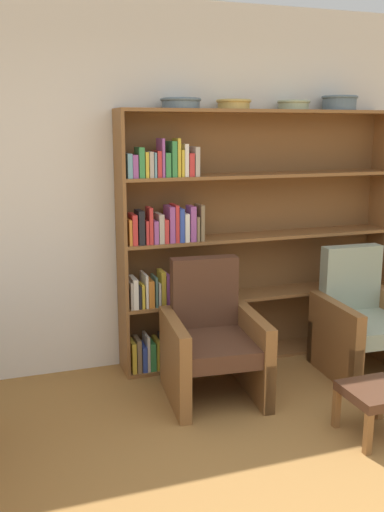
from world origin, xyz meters
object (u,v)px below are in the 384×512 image
(footstool, at_px, (376,397))
(bookshelf, at_px, (234,240))
(bowl_stoneware, at_px, (181,103))
(bowl_terracotta, at_px, (234,104))
(bowl_olive, at_px, (294,104))
(armchair_cushioned, at_px, (364,321))
(bowl_cream, at_px, (339,102))
(armchair_leather, at_px, (212,341))

(footstool, bearing_deg, bookshelf, 103.32)
(bookshelf, height_order, bowl_stoneware, bowl_stoneware)
(bowl_terracotta, distance_m, footstool, 2.28)
(footstool, bearing_deg, bowl_olive, 84.43)
(footstool, bearing_deg, bowl_terracotta, 104.51)
(bowl_stoneware, relative_size, armchair_cushioned, 0.32)
(bowl_stoneware, bearing_deg, footstool, -61.04)
(bowl_olive, bearing_deg, bowl_stoneware, -180.00)
(bowl_terracotta, height_order, bowl_cream, bowl_cream)
(bowl_olive, bearing_deg, bookshelf, 177.43)
(bowl_olive, height_order, bowl_cream, bowl_cream)
(bowl_terracotta, distance_m, bowl_olive, 0.50)
(bowl_cream, distance_m, armchair_leather, 2.15)
(bowl_cream, bearing_deg, armchair_leather, -156.61)
(bookshelf, bearing_deg, bowl_terracotta, -140.34)
(bowl_terracotta, relative_size, bowl_cream, 0.92)
(bowl_cream, distance_m, footstool, 2.33)
(bowl_olive, xyz_separation_m, armchair_leather, (-0.87, -0.55, -1.62))
(bowl_stoneware, relative_size, footstool, 0.81)
(bowl_stoneware, height_order, footstool, bowl_stoneware)
(armchair_leather, bearing_deg, bowl_cream, -151.31)
(bookshelf, relative_size, bowl_stoneware, 7.63)
(bowl_stoneware, height_order, armchair_cushioned, bowl_stoneware)
(armchair_cushioned, bearing_deg, bowl_olive, -53.61)
(bowl_terracotta, relative_size, bowl_olive, 1.03)
(bowl_terracotta, height_order, armchair_leather, bowl_terracotta)
(footstool, bearing_deg, armchair_cushioned, 59.27)
(bowl_terracotta, bearing_deg, bowl_stoneware, -180.00)
(bookshelf, xyz_separation_m, armchair_cushioned, (0.84, -0.57, -0.58))
(bowl_terracotta, height_order, footstool, bowl_terracotta)
(bowl_stoneware, distance_m, bowl_terracotta, 0.41)
(footstool, bearing_deg, armchair_leather, 130.78)
(bowl_olive, distance_m, armchair_cushioned, 1.75)
(bowl_stoneware, bearing_deg, bowl_cream, 0.00)
(bookshelf, bearing_deg, armchair_leather, -124.60)
(bowl_stoneware, height_order, armchair_leather, bowl_stoneware)
(armchair_leather, relative_size, armchair_cushioned, 1.00)
(armchair_cushioned, bearing_deg, bowl_stoneware, -20.65)
(bowl_olive, bearing_deg, footstool, -95.57)
(bowl_olive, height_order, armchair_cushioned, bowl_olive)
(bowl_terracotta, xyz_separation_m, armchair_cushioned, (0.87, -0.55, -1.62))
(bowl_cream, xyz_separation_m, armchair_leather, (-1.28, -0.55, -1.64))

